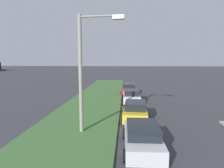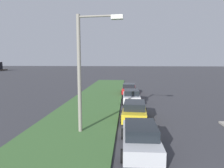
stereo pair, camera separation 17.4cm
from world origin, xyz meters
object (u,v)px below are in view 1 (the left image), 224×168
Objects in this scene: parked_car_white at (131,96)px; parked_car_red at (129,89)px; parked_car_silver at (142,137)px; parked_car_yellow at (135,111)px; streetlight at (86,66)px.

parked_car_white and parked_car_red have the same top height.
parked_car_silver is 5.38m from parked_car_yellow.
streetlight is at bearing 137.61° from parked_car_yellow.
parked_car_yellow is at bearing 0.03° from parked_car_silver.
parked_car_silver and parked_car_red have the same top height.
streetlight is (-9.41, 3.15, 3.67)m from parked_car_white.
parked_car_silver is 0.99× the size of parked_car_red.
parked_car_red is 15.85m from streetlight.
streetlight reaches higher than parked_car_yellow.
parked_car_silver is 1.00× the size of parked_car_white.
parked_car_silver is 5.43m from streetlight.
parked_car_yellow is at bearing -176.14° from parked_car_red.
streetlight reaches higher than parked_car_red.
streetlight is at bearing 56.64° from parked_car_silver.
streetlight reaches higher than parked_car_white.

